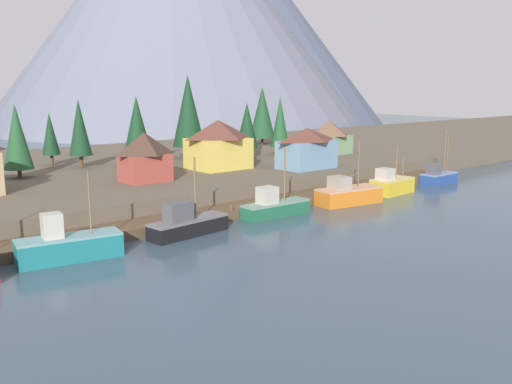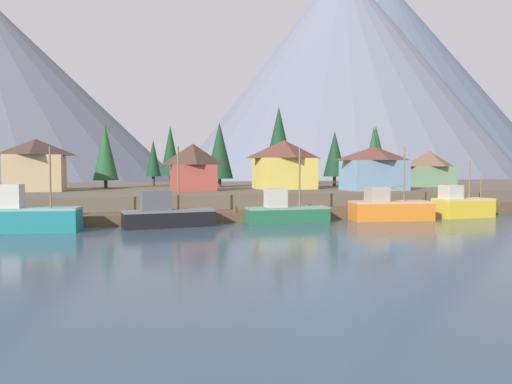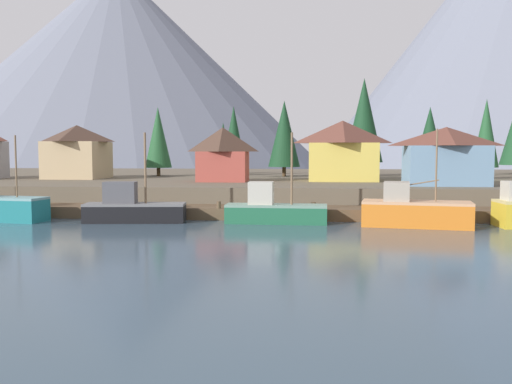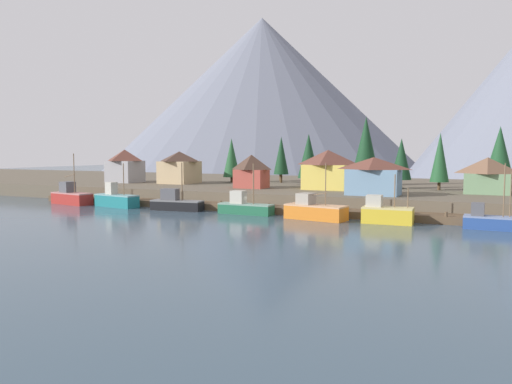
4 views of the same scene
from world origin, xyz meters
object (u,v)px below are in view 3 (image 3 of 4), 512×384
at_px(conifer_mid_left, 284,134).
at_px(conifer_back_right, 158,137).
at_px(conifer_near_right, 364,120).
at_px(conifer_mid_right, 430,136).
at_px(house_red, 223,154).
at_px(fishing_boat_black, 132,209).
at_px(fishing_boat_green, 274,210).
at_px(conifer_centre, 486,133).
at_px(fishing_boat_orange, 414,211).
at_px(house_blue, 446,156).
at_px(conifer_back_left, 223,143).
at_px(house_yellow, 342,150).
at_px(conifer_near_left, 234,135).
at_px(house_tan, 77,151).

xyz_separation_m(conifer_mid_left, conifer_back_right, (-16.99, -0.49, -0.45)).
distance_m(conifer_near_right, conifer_mid_right, 9.70).
bearing_deg(house_red, fishing_boat_black, -106.81).
xyz_separation_m(fishing_boat_green, conifer_back_right, (-17.44, 28.64, 6.64)).
bearing_deg(conifer_centre, conifer_mid_left, 171.19).
distance_m(fishing_boat_orange, house_blue, 13.80).
bearing_deg(conifer_mid_left, fishing_boat_green, -89.12).
xyz_separation_m(house_blue, conifer_mid_right, (1.62, 15.12, 2.29)).
relative_size(house_blue, conifer_back_left, 1.05).
distance_m(house_blue, conifer_back_left, 37.33).
xyz_separation_m(fishing_boat_green, conifer_back_left, (-9.97, 37.67, 5.99)).
xyz_separation_m(house_blue, conifer_back_right, (-33.63, 17.55, 2.31)).
bearing_deg(fishing_boat_green, conifer_near_right, 73.53).
bearing_deg(conifer_back_right, fishing_boat_orange, -46.19).
xyz_separation_m(house_yellow, conifer_back_right, (-24.06, 9.65, 1.74)).
bearing_deg(conifer_back_left, fishing_boat_black, -92.49).
distance_m(house_blue, conifer_back_right, 38.00).
xyz_separation_m(house_blue, conifer_near_left, (-23.86, 21.40, 2.77)).
bearing_deg(fishing_boat_black, conifer_centre, 29.33).
relative_size(fishing_boat_orange, house_red, 1.43).
distance_m(fishing_boat_black, conifer_centre, 44.74).
xyz_separation_m(house_tan, conifer_back_right, (8.18, 7.38, 1.88)).
distance_m(conifer_mid_right, conifer_back_right, 35.33).
height_order(fishing_boat_black, conifer_back_right, conifer_back_right).
bearing_deg(conifer_mid_left, house_blue, -47.34).
distance_m(house_red, conifer_centre, 32.39).
height_order(house_red, conifer_back_right, conifer_back_right).
bearing_deg(conifer_back_left, house_blue, -45.46).
bearing_deg(conifer_near_left, house_blue, -41.90).
bearing_deg(house_blue, conifer_centre, 60.30).
distance_m(house_red, conifer_near_right, 23.53).
distance_m(house_tan, conifer_back_left, 22.70).
xyz_separation_m(house_yellow, house_blue, (9.56, -7.91, -0.57)).
bearing_deg(house_tan, fishing_boat_green, -39.70).
bearing_deg(house_tan, house_red, -15.47).
bearing_deg(conifer_back_right, house_blue, -27.56).
bearing_deg(conifer_mid_left, house_tan, -162.64).
bearing_deg(house_red, house_blue, -12.17).
bearing_deg(fishing_boat_green, fishing_boat_black, -176.34).
bearing_deg(house_blue, fishing_boat_green, -145.57).
distance_m(house_red, house_tan, 19.69).
bearing_deg(conifer_near_left, conifer_back_right, -158.49).
bearing_deg(conifer_mid_right, fishing_boat_orange, -104.12).
relative_size(fishing_boat_orange, conifer_near_left, 0.89).
xyz_separation_m(house_red, house_tan, (-18.97, 5.25, 0.28)).
bearing_deg(conifer_back_left, conifer_centre, -19.85).
bearing_deg(conifer_back_right, conifer_centre, -4.58).
xyz_separation_m(fishing_boat_orange, conifer_centre, (13.32, 26.28, 6.83)).
bearing_deg(house_red, house_yellow, 12.66).
relative_size(fishing_boat_orange, conifer_back_left, 1.12).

